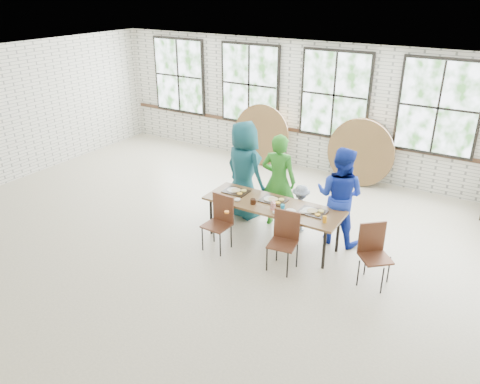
# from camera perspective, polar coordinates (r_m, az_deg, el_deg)

# --- Properties ---
(room) EXTENTS (12.00, 12.00, 12.00)m
(room) POSITION_cam_1_polar(r_m,az_deg,el_deg) (10.87, 11.44, 11.29)
(room) COLOR beige
(room) RESTS_ON ground
(dining_table) EXTENTS (2.40, 0.81, 0.74)m
(dining_table) POSITION_cam_1_polar(r_m,az_deg,el_deg) (7.97, 4.02, -1.83)
(dining_table) COLOR brown
(dining_table) RESTS_ON ground
(chair_near_left) EXTENTS (0.44, 0.43, 0.95)m
(chair_near_left) POSITION_cam_1_polar(r_m,az_deg,el_deg) (7.89, -2.46, -3.14)
(chair_near_left) COLOR #542C1C
(chair_near_left) RESTS_ON ground
(chair_near_right) EXTENTS (0.48, 0.46, 0.95)m
(chair_near_right) POSITION_cam_1_polar(r_m,az_deg,el_deg) (7.39, 5.47, -5.29)
(chair_near_right) COLOR #542C1C
(chair_near_right) RESTS_ON ground
(chair_spare) EXTENTS (0.58, 0.58, 0.95)m
(chair_spare) POSITION_cam_1_polar(r_m,az_deg,el_deg) (7.29, 15.95, -6.65)
(chair_spare) COLOR #542C1C
(chair_spare) RESTS_ON ground
(adult_teal) EXTENTS (1.06, 0.85, 1.89)m
(adult_teal) POSITION_cam_1_polar(r_m,az_deg,el_deg) (8.82, 0.50, 2.69)
(adult_teal) COLOR #165154
(adult_teal) RESTS_ON ground
(adult_green) EXTENTS (0.70, 0.52, 1.77)m
(adult_green) POSITION_cam_1_polar(r_m,az_deg,el_deg) (8.51, 4.71, 1.36)
(adult_green) COLOR #297D21
(adult_green) RESTS_ON ground
(toddler) EXTENTS (0.59, 0.35, 0.89)m
(toddler) POSITION_cam_1_polar(r_m,az_deg,el_deg) (8.52, 7.38, -1.99)
(toddler) COLOR #14263F
(toddler) RESTS_ON ground
(adult_blue) EXTENTS (0.85, 0.67, 1.73)m
(adult_blue) POSITION_cam_1_polar(r_m,az_deg,el_deg) (8.11, 12.05, -0.46)
(adult_blue) COLOR #1832AE
(adult_blue) RESTS_ON ground
(tabletop_clutter) EXTENTS (2.05, 0.62, 0.11)m
(tabletop_clutter) POSITION_cam_1_polar(r_m,az_deg,el_deg) (7.87, 4.51, -1.60)
(tabletop_clutter) COLOR black
(tabletop_clutter) RESTS_ON dining_table
(round_tops_leaning) EXTENTS (4.00, 0.42, 1.49)m
(round_tops_leaning) POSITION_cam_1_polar(r_m,az_deg,el_deg) (10.93, 10.27, 5.48)
(round_tops_leaning) COLOR brown
(round_tops_leaning) RESTS_ON ground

